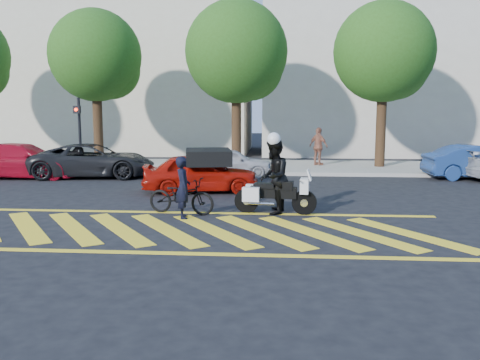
# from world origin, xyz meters

# --- Properties ---
(ground) EXTENTS (90.00, 90.00, 0.00)m
(ground) POSITION_xyz_m (0.00, 0.00, 0.00)
(ground) COLOR black
(ground) RESTS_ON ground
(sidewalk) EXTENTS (60.00, 5.00, 0.15)m
(sidewalk) POSITION_xyz_m (0.00, 12.00, 0.07)
(sidewalk) COLOR #9E998E
(sidewalk) RESTS_ON ground
(crosswalk) EXTENTS (12.33, 4.00, 0.01)m
(crosswalk) POSITION_xyz_m (-0.04, 0.00, 0.00)
(crosswalk) COLOR yellow
(crosswalk) RESTS_ON ground
(building_left) EXTENTS (16.00, 8.00, 10.00)m
(building_left) POSITION_xyz_m (-8.00, 21.00, 5.00)
(building_left) COLOR beige
(building_left) RESTS_ON ground
(building_right) EXTENTS (16.00, 8.00, 11.00)m
(building_right) POSITION_xyz_m (9.00, 21.00, 5.50)
(building_right) COLOR beige
(building_right) RESTS_ON ground
(tree_left) EXTENTS (4.20, 4.20, 7.26)m
(tree_left) POSITION_xyz_m (-6.37, 12.06, 4.99)
(tree_left) COLOR black
(tree_left) RESTS_ON ground
(tree_center) EXTENTS (4.60, 4.60, 7.56)m
(tree_center) POSITION_xyz_m (0.13, 12.06, 5.10)
(tree_center) COLOR black
(tree_center) RESTS_ON ground
(tree_right) EXTENTS (4.40, 4.40, 7.41)m
(tree_right) POSITION_xyz_m (6.63, 12.06, 5.05)
(tree_right) COLOR black
(tree_right) RESTS_ON ground
(signal_pole) EXTENTS (0.28, 0.43, 3.20)m
(signal_pole) POSITION_xyz_m (-6.50, 9.74, 1.92)
(signal_pole) COLOR black
(signal_pole) RESTS_ON ground
(officer_bike) EXTENTS (0.51, 0.65, 1.57)m
(officer_bike) POSITION_xyz_m (-0.43, 1.23, 0.79)
(officer_bike) COLOR black
(officer_bike) RESTS_ON ground
(bicycle) EXTENTS (1.92, 1.02, 0.96)m
(bicycle) POSITION_xyz_m (-0.58, 1.75, 0.48)
(bicycle) COLOR black
(bicycle) RESTS_ON ground
(police_motorcycle) EXTENTS (2.18, 0.74, 0.96)m
(police_motorcycle) POSITION_xyz_m (1.85, 1.97, 0.52)
(police_motorcycle) COLOR black
(police_motorcycle) RESTS_ON ground
(officer_moto) EXTENTS (0.86, 1.04, 1.98)m
(officer_moto) POSITION_xyz_m (1.84, 1.97, 0.99)
(officer_moto) COLOR black
(officer_moto) RESTS_ON ground
(red_convertible) EXTENTS (4.00, 2.18, 1.29)m
(red_convertible) POSITION_xyz_m (-0.61, 5.23, 0.65)
(red_convertible) COLOR #A71107
(red_convertible) RESTS_ON ground
(parked_left) EXTENTS (4.88, 2.33, 1.37)m
(parked_left) POSITION_xyz_m (-8.21, 8.14, 0.69)
(parked_left) COLOR #AC0A1E
(parked_left) RESTS_ON ground
(parked_mid_left) EXTENTS (5.09, 2.80, 1.35)m
(parked_mid_left) POSITION_xyz_m (-5.50, 8.54, 0.67)
(parked_mid_left) COLOR black
(parked_mid_left) RESTS_ON ground
(parked_mid_right) EXTENTS (3.53, 1.70, 1.16)m
(parked_mid_right) POSITION_xyz_m (-0.01, 9.20, 0.58)
(parked_mid_right) COLOR #B5B5B9
(parked_mid_right) RESTS_ON ground
(parked_right) EXTENTS (4.15, 1.74, 1.33)m
(parked_right) POSITION_xyz_m (9.74, 9.20, 0.67)
(parked_right) COLOR navy
(parked_right) RESTS_ON ground
(pedestrian_right) EXTENTS (1.03, 1.00, 1.74)m
(pedestrian_right) POSITION_xyz_m (3.77, 12.25, 1.02)
(pedestrian_right) COLOR #9E5F48
(pedestrian_right) RESTS_ON sidewalk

